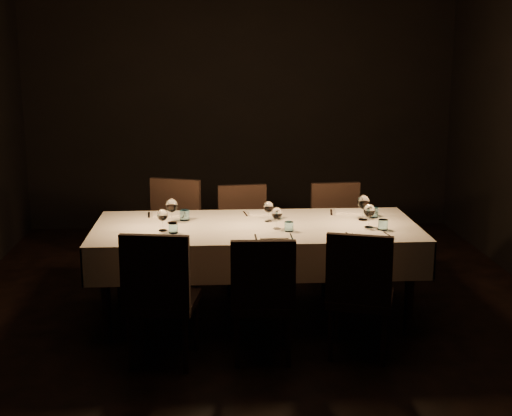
{
  "coord_description": "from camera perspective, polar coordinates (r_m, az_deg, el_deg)",
  "views": [
    {
      "loc": [
        -0.33,
        -5.38,
        2.12
      ],
      "look_at": [
        0.0,
        0.0,
        0.9
      ],
      "focal_mm": 50.0,
      "sensor_mm": 36.0,
      "label": 1
    }
  ],
  "objects": [
    {
      "name": "place_setting_near_center",
      "position": [
        5.34,
        1.83,
        -1.24
      ],
      "size": [
        0.3,
        0.39,
        0.17
      ],
      "rotation": [
        0.0,
        0.0,
        -0.0
      ],
      "color": "silver",
      "rests_on": "dining_table"
    },
    {
      "name": "place_setting_far_right",
      "position": [
        5.86,
        8.44,
        0.02
      ],
      "size": [
        0.38,
        0.42,
        0.2
      ],
      "rotation": [
        0.0,
        0.0,
        -0.15
      ],
      "color": "silver",
      "rests_on": "dining_table"
    },
    {
      "name": "place_setting_near_left",
      "position": [
        5.33,
        -7.49,
        -1.38
      ],
      "size": [
        0.3,
        0.39,
        0.17
      ],
      "rotation": [
        0.0,
        0.0,
        -0.04
      ],
      "color": "silver",
      "rests_on": "dining_table"
    },
    {
      "name": "place_setting_near_right",
      "position": [
        5.45,
        9.3,
        -1.06
      ],
      "size": [
        0.34,
        0.41,
        0.18
      ],
      "rotation": [
        0.0,
        0.0,
        0.15
      ],
      "color": "silver",
      "rests_on": "dining_table"
    },
    {
      "name": "chair_near_right",
      "position": [
        4.94,
        8.3,
        -6.42
      ],
      "size": [
        0.55,
        0.55,
        0.91
      ],
      "rotation": [
        0.0,
        0.0,
        2.83
      ],
      "color": "black",
      "rests_on": "ground"
    },
    {
      "name": "chair_far_center",
      "position": [
        6.37,
        -0.96,
        -1.91
      ],
      "size": [
        0.48,
        0.48,
        0.91
      ],
      "rotation": [
        0.0,
        0.0,
        0.11
      ],
      "color": "black",
      "rests_on": "ground"
    },
    {
      "name": "place_setting_far_center",
      "position": [
        5.76,
        0.97,
        -0.23
      ],
      "size": [
        0.3,
        0.39,
        0.16
      ],
      "rotation": [
        0.0,
        0.0,
        0.13
      ],
      "color": "silver",
      "rests_on": "dining_table"
    },
    {
      "name": "chair_far_left",
      "position": [
        6.36,
        -6.8,
        -1.76
      ],
      "size": [
        0.59,
        0.59,
        0.97
      ],
      "rotation": [
        0.0,
        0.0,
        -0.34
      ],
      "color": "black",
      "rests_on": "ground"
    },
    {
      "name": "room",
      "position": [
        5.42,
        0.0,
        6.18
      ],
      "size": [
        5.01,
        6.01,
        3.01
      ],
      "color": "black",
      "rests_on": "ground"
    },
    {
      "name": "chair_far_right",
      "position": [
        6.44,
        6.54,
        -1.78
      ],
      "size": [
        0.48,
        0.48,
        0.93
      ],
      "rotation": [
        0.0,
        0.0,
        0.08
      ],
      "color": "black",
      "rests_on": "ground"
    },
    {
      "name": "place_setting_far_left",
      "position": [
        5.75,
        -6.64,
        -0.22
      ],
      "size": [
        0.36,
        0.42,
        0.19
      ],
      "rotation": [
        0.0,
        0.0,
        0.08
      ],
      "color": "silver",
      "rests_on": "dining_table"
    },
    {
      "name": "chair_near_left",
      "position": [
        4.82,
        -7.71,
        -6.7
      ],
      "size": [
        0.52,
        0.52,
        0.95
      ],
      "rotation": [
        0.0,
        0.0,
        2.98
      ],
      "color": "black",
      "rests_on": "ground"
    },
    {
      "name": "chair_near_center",
      "position": [
        4.84,
        0.52,
        -6.83
      ],
      "size": [
        0.44,
        0.44,
        0.89
      ],
      "rotation": [
        0.0,
        0.0,
        3.12
      ],
      "color": "black",
      "rests_on": "ground"
    },
    {
      "name": "dining_table",
      "position": [
        5.57,
        0.0,
        -2.14
      ],
      "size": [
        2.52,
        1.12,
        0.76
      ],
      "color": "black",
      "rests_on": "ground"
    }
  ]
}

